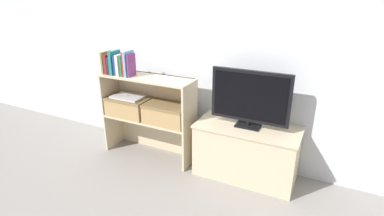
{
  "coord_description": "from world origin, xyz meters",
  "views": [
    {
      "loc": [
        1.17,
        -2.21,
        1.65
      ],
      "look_at": [
        0.0,
        0.15,
        0.62
      ],
      "focal_mm": 28.0,
      "sensor_mm": 36.0,
      "label": 1
    }
  ],
  "objects_px": {
    "tv_stand": "(246,151)",
    "book_crimson": "(127,64)",
    "book_maroon": "(109,64)",
    "storage_basket_right": "(167,113)",
    "book_plum": "(131,65)",
    "laptop": "(128,97)",
    "book_skyblue": "(129,64)",
    "book_charcoal": "(112,65)",
    "book_navy": "(118,65)",
    "storage_basket_left": "(129,105)",
    "book_olive": "(106,62)",
    "book_teal": "(115,62)",
    "tv": "(250,98)",
    "book_forest": "(124,65)",
    "book_ivory": "(121,65)"
  },
  "relations": [
    {
      "from": "book_ivory",
      "to": "book_skyblue",
      "type": "height_order",
      "value": "book_skyblue"
    },
    {
      "from": "book_olive",
      "to": "storage_basket_left",
      "type": "bearing_deg",
      "value": 9.31
    },
    {
      "from": "book_ivory",
      "to": "storage_basket_right",
      "type": "relative_size",
      "value": 0.47
    },
    {
      "from": "book_skyblue",
      "to": "storage_basket_right",
      "type": "xyz_separation_m",
      "value": [
        0.4,
        0.04,
        -0.46
      ]
    },
    {
      "from": "book_forest",
      "to": "book_skyblue",
      "type": "relative_size",
      "value": 0.83
    },
    {
      "from": "book_maroon",
      "to": "storage_basket_right",
      "type": "xyz_separation_m",
      "value": [
        0.65,
        0.04,
        -0.44
      ]
    },
    {
      "from": "book_skyblue",
      "to": "book_charcoal",
      "type": "bearing_deg",
      "value": 180.0
    },
    {
      "from": "book_crimson",
      "to": "book_skyblue",
      "type": "bearing_deg",
      "value": -0.0
    },
    {
      "from": "book_charcoal",
      "to": "book_skyblue",
      "type": "height_order",
      "value": "book_skyblue"
    },
    {
      "from": "book_charcoal",
      "to": "book_navy",
      "type": "distance_m",
      "value": 0.08
    },
    {
      "from": "book_plum",
      "to": "storage_basket_right",
      "type": "xyz_separation_m",
      "value": [
        0.37,
        0.04,
        -0.45
      ]
    },
    {
      "from": "book_crimson",
      "to": "storage_basket_right",
      "type": "bearing_deg",
      "value": 4.7
    },
    {
      "from": "laptop",
      "to": "book_crimson",
      "type": "bearing_deg",
      "value": -38.67
    },
    {
      "from": "book_olive",
      "to": "book_charcoal",
      "type": "bearing_deg",
      "value": -0.0
    },
    {
      "from": "book_navy",
      "to": "book_plum",
      "type": "bearing_deg",
      "value": 0.0
    },
    {
      "from": "book_navy",
      "to": "book_forest",
      "type": "bearing_deg",
      "value": 0.0
    },
    {
      "from": "book_crimson",
      "to": "laptop",
      "type": "bearing_deg",
      "value": 141.33
    },
    {
      "from": "tv_stand",
      "to": "storage_basket_right",
      "type": "bearing_deg",
      "value": -174.85
    },
    {
      "from": "book_navy",
      "to": "laptop",
      "type": "xyz_separation_m",
      "value": [
        0.06,
        0.04,
        -0.34
      ]
    },
    {
      "from": "tv",
      "to": "book_navy",
      "type": "bearing_deg",
      "value": -175.47
    },
    {
      "from": "book_crimson",
      "to": "storage_basket_left",
      "type": "relative_size",
      "value": 0.54
    },
    {
      "from": "book_plum",
      "to": "book_teal",
      "type": "bearing_deg",
      "value": 180.0
    },
    {
      "from": "storage_basket_left",
      "to": "tv_stand",
      "type": "bearing_deg",
      "value": 3.26
    },
    {
      "from": "book_charcoal",
      "to": "storage_basket_left",
      "type": "xyz_separation_m",
      "value": [
        0.14,
        0.04,
        -0.42
      ]
    },
    {
      "from": "book_olive",
      "to": "book_skyblue",
      "type": "distance_m",
      "value": 0.29
    },
    {
      "from": "book_charcoal",
      "to": "laptop",
      "type": "distance_m",
      "value": 0.36
    },
    {
      "from": "tv_stand",
      "to": "book_plum",
      "type": "xyz_separation_m",
      "value": [
        -1.17,
        -0.11,
        0.72
      ]
    },
    {
      "from": "book_forest",
      "to": "storage_basket_right",
      "type": "height_order",
      "value": "book_forest"
    },
    {
      "from": "book_navy",
      "to": "storage_basket_right",
      "type": "bearing_deg",
      "value": 3.75
    },
    {
      "from": "book_olive",
      "to": "laptop",
      "type": "distance_m",
      "value": 0.41
    },
    {
      "from": "book_navy",
      "to": "book_skyblue",
      "type": "xyz_separation_m",
      "value": [
        0.14,
        0.0,
        0.03
      ]
    },
    {
      "from": "book_olive",
      "to": "book_navy",
      "type": "relative_size",
      "value": 1.1
    },
    {
      "from": "book_olive",
      "to": "book_skyblue",
      "type": "bearing_deg",
      "value": -0.0
    },
    {
      "from": "book_maroon",
      "to": "book_plum",
      "type": "xyz_separation_m",
      "value": [
        0.28,
        0.0,
        0.01
      ]
    },
    {
      "from": "book_maroon",
      "to": "book_teal",
      "type": "distance_m",
      "value": 0.08
    },
    {
      "from": "tv",
      "to": "book_olive",
      "type": "relative_size",
      "value": 3.17
    },
    {
      "from": "book_crimson",
      "to": "tv_stand",
      "type": "bearing_deg",
      "value": 5.0
    },
    {
      "from": "tv_stand",
      "to": "book_crimson",
      "type": "bearing_deg",
      "value": -175.0
    },
    {
      "from": "book_olive",
      "to": "book_maroon",
      "type": "xyz_separation_m",
      "value": [
        0.04,
        -0.0,
        -0.01
      ]
    },
    {
      "from": "book_charcoal",
      "to": "storage_basket_right",
      "type": "height_order",
      "value": "book_charcoal"
    },
    {
      "from": "tv",
      "to": "book_crimson",
      "type": "relative_size",
      "value": 2.89
    },
    {
      "from": "book_navy",
      "to": "book_ivory",
      "type": "distance_m",
      "value": 0.04
    },
    {
      "from": "tv",
      "to": "book_forest",
      "type": "xyz_separation_m",
      "value": [
        -1.26,
        -0.11,
        0.18
      ]
    },
    {
      "from": "book_navy",
      "to": "book_skyblue",
      "type": "distance_m",
      "value": 0.14
    },
    {
      "from": "book_olive",
      "to": "book_maroon",
      "type": "bearing_deg",
      "value": -0.0
    },
    {
      "from": "book_charcoal",
      "to": "book_plum",
      "type": "xyz_separation_m",
      "value": [
        0.24,
        0.0,
        0.02
      ]
    },
    {
      "from": "book_crimson",
      "to": "storage_basket_left",
      "type": "bearing_deg",
      "value": 141.33
    },
    {
      "from": "storage_basket_left",
      "to": "book_ivory",
      "type": "bearing_deg",
      "value": -122.25
    },
    {
      "from": "book_navy",
      "to": "storage_basket_right",
      "type": "relative_size",
      "value": 0.45
    },
    {
      "from": "tv",
      "to": "book_plum",
      "type": "bearing_deg",
      "value": -174.84
    }
  ]
}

